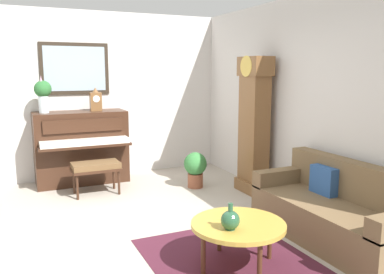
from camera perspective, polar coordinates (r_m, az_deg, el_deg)
name	(u,v)px	position (r m, az deg, el deg)	size (l,w,h in m)	color
ground_plane	(131,232)	(4.85, -8.71, -13.31)	(6.40, 6.00, 0.10)	#B2A899
wall_left	(86,95)	(7.03, -14.90, 5.81)	(0.13, 4.90, 2.80)	silver
wall_back	(301,102)	(5.62, 15.26, 4.88)	(5.30, 0.13, 2.80)	silver
area_rug	(241,269)	(3.91, 7.01, -18.24)	(2.10, 1.50, 0.01)	#4C1E2D
piano	(81,147)	(6.74, -15.50, -1.37)	(0.87, 1.44, 1.17)	#3D2316
piano_bench	(96,167)	(6.08, -13.57, -4.24)	(0.42, 0.70, 0.48)	#3D2316
grandfather_clock	(254,129)	(6.01, 8.82, 1.18)	(0.52, 0.34, 2.03)	brown
couch	(336,212)	(4.65, 19.86, -10.02)	(1.90, 0.80, 0.84)	brown
coffee_table	(238,226)	(3.81, 6.61, -12.47)	(0.88, 0.88, 0.43)	gold
mantel_clock	(96,100)	(6.68, -13.59, 5.11)	(0.13, 0.18, 0.38)	brown
flower_vase	(43,93)	(6.57, -20.51, 5.96)	(0.26, 0.26, 0.58)	silver
green_jug	(230,220)	(3.61, 5.49, -11.70)	(0.17, 0.17, 0.24)	#234C33
potted_plant	(195,167)	(6.27, 0.48, -4.35)	(0.36, 0.36, 0.56)	#935138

